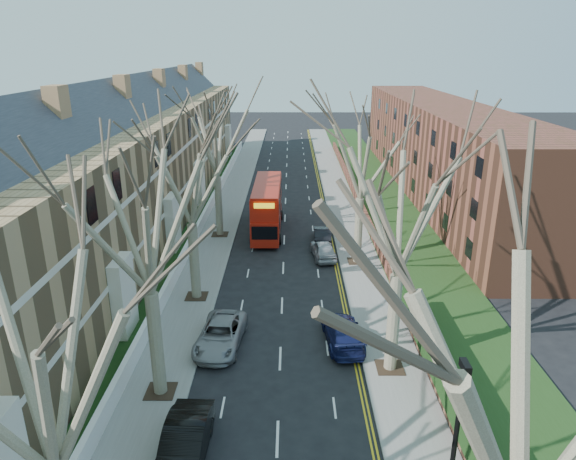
{
  "coord_description": "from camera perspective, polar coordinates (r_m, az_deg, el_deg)",
  "views": [
    {
      "loc": [
        0.54,
        -14.63,
        15.77
      ],
      "look_at": [
        0.37,
        19.91,
        3.44
      ],
      "focal_mm": 32.0,
      "sensor_mm": 36.0,
      "label": 1
    }
  ],
  "objects": [
    {
      "name": "terrace_left",
      "position": [
        48.87,
        -16.71,
        6.72
      ],
      "size": [
        9.7,
        78.0,
        13.6
      ],
      "color": "#9A774E",
      "rests_on": "ground"
    },
    {
      "name": "double_decker_bus",
      "position": [
        46.03,
        -2.32,
        2.38
      ],
      "size": [
        2.67,
        10.31,
        4.33
      ],
      "rotation": [
        0.0,
        0.0,
        3.14
      ],
      "color": "#A1170B",
      "rests_on": "ground"
    },
    {
      "name": "tree_left_far",
      "position": [
        31.93,
        -11.08,
        7.49
      ],
      "size": [
        10.15,
        10.15,
        14.22
      ],
      "color": "brown",
      "rests_on": "ground"
    },
    {
      "name": "tree_right_mid",
      "position": [
        24.03,
        12.71,
        4.17
      ],
      "size": [
        10.5,
        10.5,
        14.71
      ],
      "color": "brown",
      "rests_on": "ground"
    },
    {
      "name": "tree_left_mid",
      "position": [
        22.43,
        -15.9,
        2.8
      ],
      "size": [
        10.5,
        10.5,
        14.71
      ],
      "color": "brown",
      "rests_on": "ground"
    },
    {
      "name": "tree_right_near",
      "position": [
        11.66,
        27.28,
        -13.25
      ],
      "size": [
        10.85,
        10.85,
        15.2
      ],
      "color": "brown",
      "rests_on": "ground"
    },
    {
      "name": "wall_hedge_right",
      "position": [
        23.29,
        19.41,
        -20.66
      ],
      "size": [
        0.7,
        24.0,
        1.8
      ],
      "color": "#502F22",
      "rests_on": "ground"
    },
    {
      "name": "pavement_right",
      "position": [
        56.15,
        5.87,
        3.29
      ],
      "size": [
        3.0,
        102.0,
        0.12
      ],
      "primitive_type": "cube",
      "color": "slate",
      "rests_on": "ground"
    },
    {
      "name": "front_wall_left",
      "position": [
        48.77,
        -9.39,
        1.28
      ],
      "size": [
        0.3,
        78.0,
        1.0
      ],
      "color": "white",
      "rests_on": "ground"
    },
    {
      "name": "car_left_far",
      "position": [
        29.33,
        -7.5,
        -11.45
      ],
      "size": [
        2.79,
        5.26,
        1.41
      ],
      "primitive_type": "imported",
      "rotation": [
        0.0,
        0.0,
        -0.09
      ],
      "color": "gray",
      "rests_on": "ground"
    },
    {
      "name": "car_left_mid",
      "position": [
        22.62,
        -11.41,
        -22.26
      ],
      "size": [
        1.79,
        4.87,
        1.59
      ],
      "primitive_type": "imported",
      "rotation": [
        0.0,
        0.0,
        -0.02
      ],
      "color": "black",
      "rests_on": "ground"
    },
    {
      "name": "flats_right",
      "position": [
        61.02,
        16.58,
        8.66
      ],
      "size": [
        13.97,
        54.0,
        10.0
      ],
      "color": "brown",
      "rests_on": "ground"
    },
    {
      "name": "car_right_near",
      "position": [
        29.47,
        6.1,
        -11.23
      ],
      "size": [
        2.36,
        4.95,
        1.39
      ],
      "primitive_type": "imported",
      "rotation": [
        0.0,
        0.0,
        3.23
      ],
      "color": "#161B4D",
      "rests_on": "ground"
    },
    {
      "name": "tree_left_near",
      "position": [
        14.1,
        -26.63,
        -11.7
      ],
      "size": [
        9.8,
        9.8,
        13.73
      ],
      "color": "brown",
      "rests_on": "ground"
    },
    {
      "name": "car_right_mid",
      "position": [
        40.64,
        3.92,
        -2.16
      ],
      "size": [
        2.18,
        4.3,
        1.41
      ],
      "primitive_type": "imported",
      "rotation": [
        0.0,
        0.0,
        3.27
      ],
      "color": "#9A9BA2",
      "rests_on": "ground"
    },
    {
      "name": "pavement_left",
      "position": [
        56.26,
        -6.41,
        3.31
      ],
      "size": [
        3.0,
        102.0,
        0.12
      ],
      "primitive_type": "cube",
      "color": "slate",
      "rests_on": "ground"
    },
    {
      "name": "tree_left_dist",
      "position": [
        43.53,
        -8.11,
        11.25
      ],
      "size": [
        10.5,
        10.5,
        14.71
      ],
      "color": "brown",
      "rests_on": "ground"
    },
    {
      "name": "tree_right_far",
      "position": [
        37.56,
        8.29,
        9.44
      ],
      "size": [
        10.15,
        10.15,
        14.22
      ],
      "color": "brown",
      "rests_on": "ground"
    },
    {
      "name": "car_right_far",
      "position": [
        43.84,
        3.85,
        -0.55
      ],
      "size": [
        1.53,
        4.11,
        1.34
      ],
      "primitive_type": "imported",
      "rotation": [
        0.0,
        0.0,
        3.11
      ],
      "color": "black",
      "rests_on": "ground"
    },
    {
      "name": "grass_verge_right",
      "position": [
        56.74,
        10.41,
        3.33
      ],
      "size": [
        6.0,
        102.0,
        0.06
      ],
      "color": "#1F3A15",
      "rests_on": "ground"
    }
  ]
}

